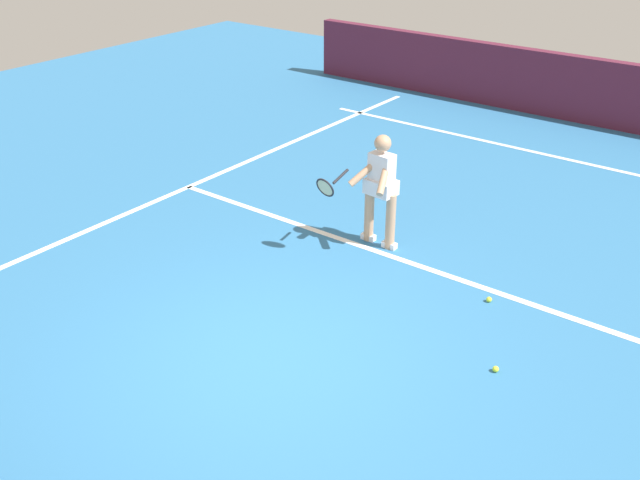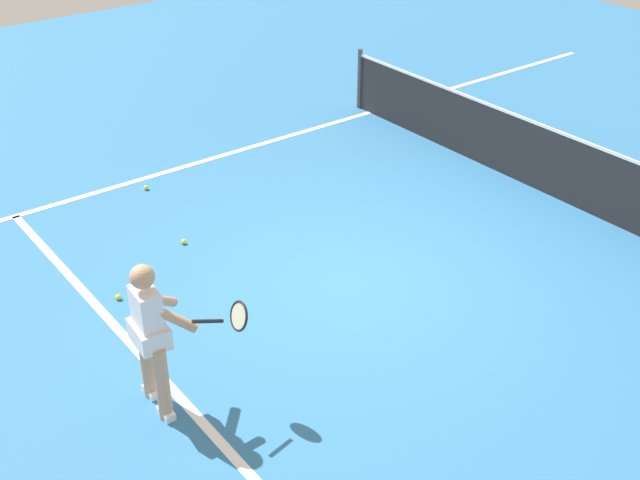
{
  "view_description": "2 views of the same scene",
  "coord_description": "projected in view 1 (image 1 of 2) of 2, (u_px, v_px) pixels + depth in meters",
  "views": [
    {
      "loc": [
        -4.19,
        4.65,
        4.62
      ],
      "look_at": [
        0.05,
        -0.95,
        0.98
      ],
      "focal_mm": 41.03,
      "sensor_mm": 36.0,
      "label": 1
    },
    {
      "loc": [
        6.08,
        -5.17,
        5.24
      ],
      "look_at": [
        0.35,
        -0.84,
        1.02
      ],
      "focal_mm": 46.1,
      "sensor_mm": 36.0,
      "label": 2
    }
  ],
  "objects": [
    {
      "name": "tennis_ball_far",
      "position": [
        496.0,
        369.0,
        7.43
      ],
      "size": [
        0.07,
        0.07,
        0.07
      ],
      "primitive_type": "sphere",
      "color": "#D1E533",
      "rests_on": "ground"
    },
    {
      "name": "baseline_marking",
      "position": [
        545.0,
        154.0,
        12.95
      ],
      "size": [
        8.95,
        0.1,
        0.01
      ],
      "primitive_type": "cube",
      "color": "white",
      "rests_on": "ground"
    },
    {
      "name": "sideline_right_marking",
      "position": [
        45.0,
        249.0,
        9.79
      ],
      "size": [
        0.1,
        17.97,
        0.01
      ],
      "primitive_type": "cube",
      "color": "white",
      "rests_on": "ground"
    },
    {
      "name": "court_back_wall",
      "position": [
        593.0,
        92.0,
        14.22
      ],
      "size": [
        12.95,
        0.24,
        1.27
      ],
      "primitive_type": "cube",
      "color": "#561E33",
      "rests_on": "ground"
    },
    {
      "name": "tennis_ball_mid",
      "position": [
        489.0,
        299.0,
        8.61
      ],
      "size": [
        0.07,
        0.07,
        0.07
      ],
      "primitive_type": "sphere",
      "color": "#D1E533",
      "rests_on": "ground"
    },
    {
      "name": "ground_plane",
      "position": [
        270.0,
        357.0,
        7.66
      ],
      "size": [
        25.96,
        25.96,
        0.0
      ],
      "primitive_type": "plane",
      "color": "teal"
    },
    {
      "name": "service_line_marking",
      "position": [
        402.0,
        260.0,
        9.53
      ],
      "size": [
        7.95,
        0.1,
        0.01
      ],
      "primitive_type": "cube",
      "color": "white",
      "rests_on": "ground"
    },
    {
      "name": "tennis_player",
      "position": [
        379.0,
        187.0,
        9.53
      ],
      "size": [
        0.82,
        0.92,
        1.55
      ],
      "color": "tan",
      "rests_on": "ground"
    }
  ]
}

